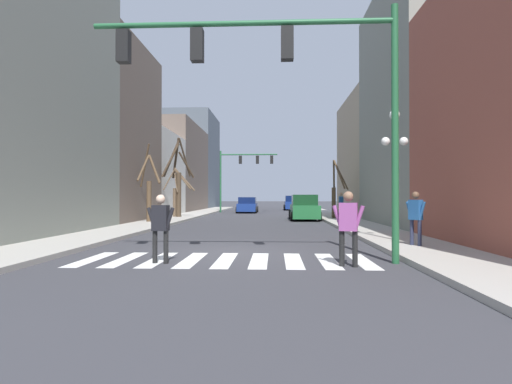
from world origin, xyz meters
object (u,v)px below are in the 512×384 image
(street_tree_right_near, at_px, (335,192))
(car_driving_away_lane, at_px, (247,205))
(car_parked_left_mid, at_px, (304,208))
(pedestrian_waiting_at_curb, at_px, (161,223))
(traffic_signal_far, at_px, (241,167))
(pedestrian_crossing_street, at_px, (348,222))
(pedestrian_on_left_sidewalk, at_px, (341,203))
(street_tree_left_mid, at_px, (177,193))
(street_tree_left_far, at_px, (149,189))
(traffic_signal_near, at_px, (281,71))
(pedestrian_on_right_sidewalk, at_px, (416,213))
(car_parked_right_mid, at_px, (292,203))
(street_lamp_right_corner, at_px, (395,148))
(street_tree_right_mid, at_px, (178,179))

(street_tree_right_near, bearing_deg, car_driving_away_lane, 120.02)
(car_parked_left_mid, xyz_separation_m, pedestrian_waiting_at_curb, (-5.00, -18.68, 0.19))
(traffic_signal_far, distance_m, pedestrian_crossing_street, 32.44)
(pedestrian_on_left_sidewalk, relative_size, pedestrian_crossing_street, 1.00)
(pedestrian_crossing_street, bearing_deg, street_tree_left_mid, 131.48)
(pedestrian_crossing_street, height_order, street_tree_left_far, street_tree_left_far)
(traffic_signal_near, xyz_separation_m, street_tree_right_near, (4.13, 18.25, -2.92))
(street_tree_left_mid, bearing_deg, pedestrian_on_right_sidewalk, -55.29)
(traffic_signal_near, xyz_separation_m, pedestrian_waiting_at_curb, (-3.04, -0.26, -3.88))
(traffic_signal_far, relative_size, street_tree_right_near, 1.56)
(pedestrian_on_left_sidewalk, bearing_deg, car_driving_away_lane, 26.04)
(pedestrian_on_left_sidewalk, relative_size, street_tree_right_near, 0.44)
(street_tree_left_far, bearing_deg, car_driving_away_lane, 73.73)
(pedestrian_on_right_sidewalk, distance_m, street_tree_left_far, 16.53)
(pedestrian_on_left_sidewalk, bearing_deg, car_parked_right_mid, 1.05)
(street_lamp_right_corner, height_order, car_driving_away_lane, street_lamp_right_corner)
(traffic_signal_near, height_order, street_tree_right_mid, traffic_signal_near)
(traffic_signal_near, distance_m, street_tree_left_far, 16.07)
(car_parked_left_mid, xyz_separation_m, pedestrian_crossing_street, (-0.34, -18.93, 0.24))
(car_driving_away_lane, relative_size, street_tree_right_mid, 0.72)
(street_lamp_right_corner, xyz_separation_m, street_tree_left_mid, (-11.67, 15.45, -1.44))
(street_tree_left_mid, bearing_deg, car_parked_right_mid, 63.51)
(car_parked_right_mid, bearing_deg, street_lamp_right_corner, -176.49)
(traffic_signal_near, xyz_separation_m, traffic_signal_far, (-3.65, 31.29, -0.16))
(traffic_signal_near, height_order, street_tree_left_far, traffic_signal_near)
(traffic_signal_far, relative_size, street_tree_right_mid, 1.08)
(pedestrian_waiting_at_curb, xyz_separation_m, pedestrian_crossing_street, (4.66, -0.25, 0.05))
(car_parked_left_mid, xyz_separation_m, pedestrian_on_right_sidewalk, (2.31, -15.88, 0.32))
(traffic_signal_near, relative_size, street_tree_left_mid, 2.11)
(traffic_signal_near, bearing_deg, pedestrian_crossing_street, -17.60)
(street_lamp_right_corner, xyz_separation_m, pedestrian_waiting_at_curb, (-7.15, -4.42, -2.38))
(pedestrian_crossing_street, xyz_separation_m, street_tree_right_mid, (-9.07, 20.00, 1.92))
(traffic_signal_far, bearing_deg, street_tree_right_mid, -107.89)
(pedestrian_on_left_sidewalk, bearing_deg, pedestrian_crossing_street, 164.81)
(street_lamp_right_corner, xyz_separation_m, street_tree_right_near, (0.02, 14.09, -1.42))
(traffic_signal_far, xyz_separation_m, car_driving_away_lane, (0.70, -0.78, -4.01))
(street_tree_right_mid, bearing_deg, pedestrian_crossing_street, -65.60)
(pedestrian_waiting_at_curb, bearing_deg, street_lamp_right_corner, 39.99)
(traffic_signal_near, distance_m, car_parked_left_mid, 18.97)
(car_parked_left_mid, bearing_deg, street_lamp_right_corner, -171.41)
(car_parked_right_mid, height_order, car_driving_away_lane, car_parked_right_mid)
(traffic_signal_near, distance_m, traffic_signal_far, 31.50)
(car_parked_left_mid, bearing_deg, pedestrian_waiting_at_curb, 165.02)
(pedestrian_on_left_sidewalk, xyz_separation_m, street_tree_left_far, (-12.43, -4.84, 0.91))
(street_tree_right_mid, bearing_deg, car_parked_right_mid, 63.92)
(pedestrian_waiting_at_curb, xyz_separation_m, street_tree_right_near, (7.18, 18.51, 0.96))
(street_lamp_right_corner, distance_m, car_parked_left_mid, 14.64)
(car_driving_away_lane, bearing_deg, pedestrian_waiting_at_curb, -0.18)
(street_lamp_right_corner, xyz_separation_m, car_driving_away_lane, (-7.06, 26.34, -2.66))
(pedestrian_on_right_sidewalk, relative_size, street_tree_left_mid, 0.46)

